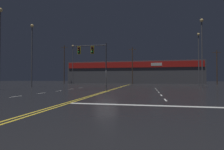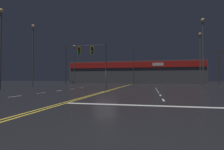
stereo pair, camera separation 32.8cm
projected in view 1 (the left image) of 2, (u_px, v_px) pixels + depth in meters
ground_plane at (106, 91)px, 20.32m from camera, size 200.00×200.00×0.00m
road_markings at (113, 93)px, 17.88m from camera, size 17.69×60.00×0.01m
traffic_signal_median at (92, 55)px, 21.81m from camera, size 4.49×0.36×5.90m
streetlight_near_left at (32, 48)px, 31.42m from camera, size 0.56×0.56×11.35m
streetlight_near_right at (73, 60)px, 50.25m from camera, size 0.56×0.56×11.26m
streetlight_median_approach at (0, 39)px, 23.82m from camera, size 0.56×0.56×11.20m
streetlight_far_left at (202, 45)px, 29.34m from camera, size 0.56×0.56×11.64m
streetlight_far_right at (199, 53)px, 37.24m from camera, size 0.56×0.56×11.31m
building_backdrop at (133, 73)px, 59.01m from camera, size 42.69×10.23×7.14m
utility_pole_row at (127, 65)px, 52.11m from camera, size 46.91×0.26×12.27m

